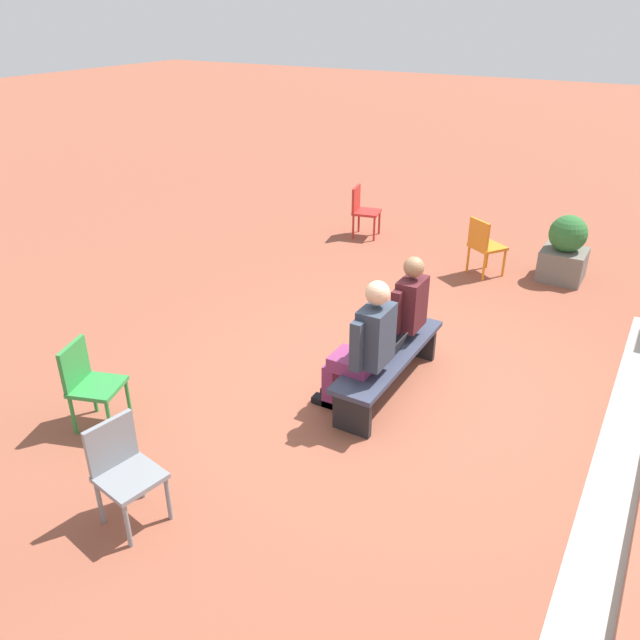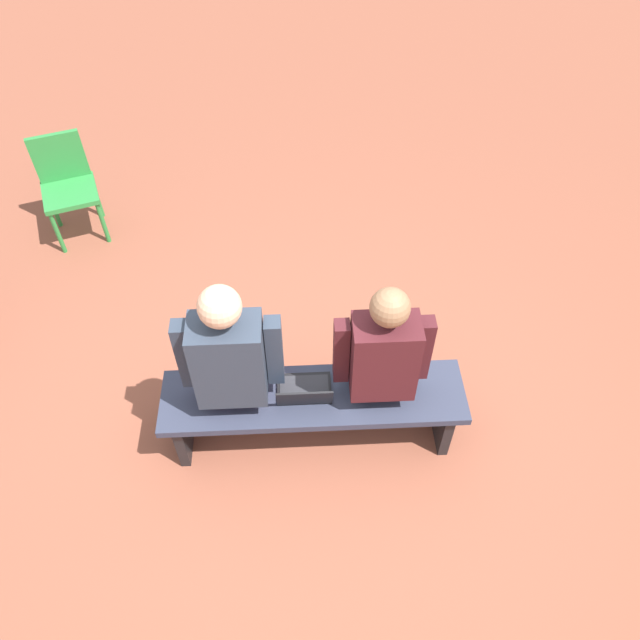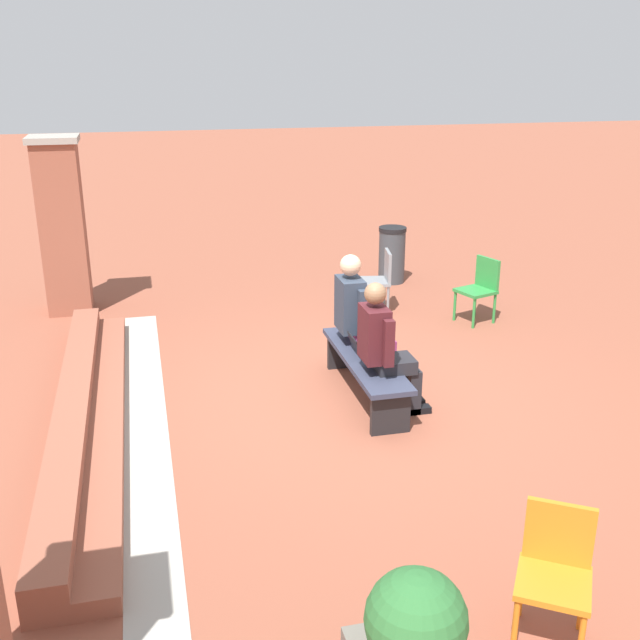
% 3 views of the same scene
% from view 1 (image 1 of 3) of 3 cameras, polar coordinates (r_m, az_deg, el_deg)
% --- Properties ---
extents(ground_plane, '(60.00, 60.00, 0.00)m').
position_cam_1_polar(ground_plane, '(6.44, 7.39, -6.67)').
color(ground_plane, brown).
extents(concrete_strip, '(6.19, 0.40, 0.01)m').
position_cam_1_polar(concrete_strip, '(6.12, 25.62, -11.51)').
color(concrete_strip, '#A8A399').
rests_on(concrete_strip, ground).
extents(bench, '(1.80, 0.44, 0.45)m').
position_cam_1_polar(bench, '(6.28, 6.37, -3.70)').
color(bench, '#33384C').
rests_on(bench, ground).
extents(person_student, '(0.54, 0.68, 1.34)m').
position_cam_1_polar(person_student, '(6.45, 7.40, 0.73)').
color(person_student, '#232328').
rests_on(person_student, ground).
extents(person_adult, '(0.57, 0.72, 1.39)m').
position_cam_1_polar(person_adult, '(5.76, 4.07, -2.23)').
color(person_adult, '#7F2D5B').
rests_on(person_adult, ground).
extents(laptop, '(0.32, 0.29, 0.21)m').
position_cam_1_polar(laptop, '(6.16, 6.33, -2.78)').
color(laptop, black).
rests_on(laptop, bench).
extents(plastic_chair_near_bench_right, '(0.53, 0.53, 0.84)m').
position_cam_1_polar(plastic_chair_near_bench_right, '(6.08, -20.41, -5.18)').
color(plastic_chair_near_bench_right, '#2D893D').
rests_on(plastic_chair_near_bench_right, ground).
extents(plastic_chair_far_left, '(0.58, 0.58, 0.84)m').
position_cam_1_polar(plastic_chair_far_left, '(9.24, 14.75, 6.78)').
color(plastic_chair_far_left, orange).
rests_on(plastic_chair_far_left, ground).
extents(plastic_chair_by_pillar, '(0.50, 0.50, 0.84)m').
position_cam_1_polar(plastic_chair_by_pillar, '(10.58, 3.89, 10.16)').
color(plastic_chair_by_pillar, red).
rests_on(plastic_chair_by_pillar, ground).
extents(plastic_chair_far_right, '(0.49, 0.49, 0.84)m').
position_cam_1_polar(plastic_chair_far_right, '(4.97, -17.58, -12.66)').
color(plastic_chair_far_right, gray).
rests_on(plastic_chair_far_right, ground).
extents(planter, '(0.60, 0.60, 0.94)m').
position_cam_1_polar(planter, '(9.47, 21.50, 5.96)').
color(planter, '#6B665B').
rests_on(planter, ground).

